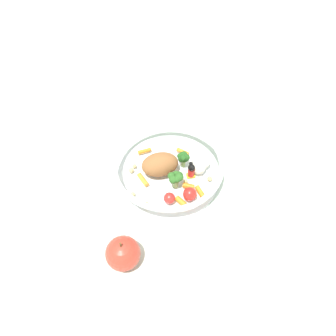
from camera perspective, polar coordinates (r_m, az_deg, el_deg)
The scene contains 3 objects.
ground_plane at distance 0.78m, azimuth 0.60°, elevation -0.29°, with size 2.40×2.40×0.00m, color silver.
food_container at distance 0.75m, azimuth 0.36°, elevation 0.05°, with size 0.25×0.25×0.06m.
loose_apple at distance 0.65m, azimuth -7.82°, elevation -14.47°, with size 0.07×0.07×0.08m.
Camera 1 is at (-0.20, -0.42, 0.63)m, focal length 35.10 mm.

